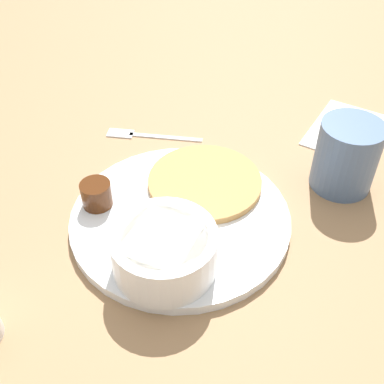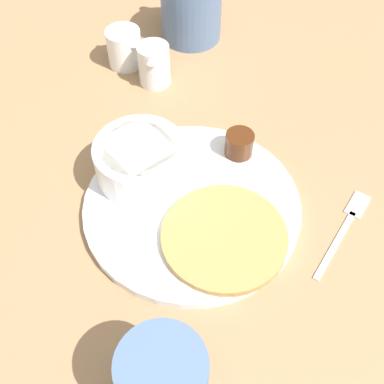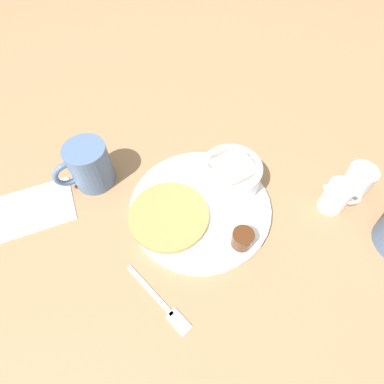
# 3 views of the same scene
# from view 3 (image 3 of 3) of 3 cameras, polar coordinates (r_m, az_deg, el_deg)

# --- Properties ---
(ground_plane) EXTENTS (4.00, 4.00, 0.00)m
(ground_plane) POSITION_cam_3_polar(r_m,az_deg,el_deg) (0.56, 1.57, -3.16)
(ground_plane) COLOR #93704C
(plate) EXTENTS (0.26, 0.26, 0.01)m
(plate) POSITION_cam_3_polar(r_m,az_deg,el_deg) (0.55, 1.58, -2.84)
(plate) COLOR white
(plate) RESTS_ON ground_plane
(pancake_stack) EXTENTS (0.14, 0.14, 0.01)m
(pancake_stack) POSITION_cam_3_polar(r_m,az_deg,el_deg) (0.53, -4.44, -4.55)
(pancake_stack) COLOR #B78447
(pancake_stack) RESTS_ON plate
(bowl) EXTENTS (0.11, 0.11, 0.05)m
(bowl) POSITION_cam_3_polar(r_m,az_deg,el_deg) (0.56, 7.42, 3.42)
(bowl) COLOR white
(bowl) RESTS_ON plate
(syrup_cup) EXTENTS (0.04, 0.04, 0.03)m
(syrup_cup) POSITION_cam_3_polar(r_m,az_deg,el_deg) (0.51, 9.58, -8.76)
(syrup_cup) COLOR #47230F
(syrup_cup) RESTS_ON plate
(butter_ramekin) EXTENTS (0.04, 0.04, 0.04)m
(butter_ramekin) POSITION_cam_3_polar(r_m,az_deg,el_deg) (0.58, 9.70, 2.82)
(butter_ramekin) COLOR white
(butter_ramekin) RESTS_ON plate
(coffee_mug) EXTENTS (0.10, 0.08, 0.09)m
(coffee_mug) POSITION_cam_3_polar(r_m,az_deg,el_deg) (0.59, -19.05, 4.75)
(coffee_mug) COLOR slate
(coffee_mug) RESTS_ON ground_plane
(creamer_pitcher_near) EXTENTS (0.07, 0.05, 0.06)m
(creamer_pitcher_near) POSITION_cam_3_polar(r_m,az_deg,el_deg) (0.60, 25.81, -0.72)
(creamer_pitcher_near) COLOR white
(creamer_pitcher_near) RESTS_ON ground_plane
(creamer_pitcher_far) EXTENTS (0.07, 0.05, 0.06)m
(creamer_pitcher_far) POSITION_cam_3_polar(r_m,az_deg,el_deg) (0.64, 29.08, 2.04)
(creamer_pitcher_far) COLOR white
(creamer_pitcher_far) RESTS_ON ground_plane
(fork) EXTENTS (0.10, 0.12, 0.00)m
(fork) POSITION_cam_3_polar(r_m,az_deg,el_deg) (0.49, -5.41, -20.65)
(fork) COLOR silver
(fork) RESTS_ON ground_plane
(napkin) EXTENTS (0.16, 0.14, 0.00)m
(napkin) POSITION_cam_3_polar(r_m,az_deg,el_deg) (0.63, -27.73, -2.72)
(napkin) COLOR white
(napkin) RESTS_ON ground_plane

